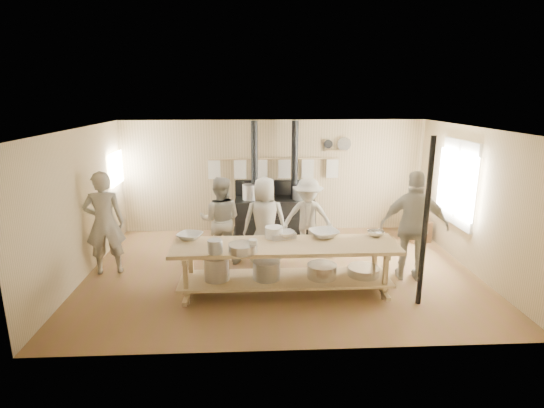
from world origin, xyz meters
name	(u,v)px	position (x,y,z in m)	size (l,w,h in m)	color
ground	(281,271)	(0.00, 0.00, 0.00)	(7.00, 7.00, 0.00)	brown
room_shell	(281,185)	(0.00, 0.00, 1.62)	(7.00, 7.00, 7.00)	tan
window_right	(458,183)	(3.47, 0.60, 1.50)	(0.09, 1.50, 1.65)	beige
left_opening	(116,168)	(-3.45, 2.00, 1.60)	(0.00, 0.90, 0.90)	white
stove	(274,213)	(-0.01, 2.12, 0.52)	(1.90, 0.75, 2.60)	black
towel_rail	(274,166)	(0.00, 2.40, 1.56)	(3.00, 0.04, 0.47)	tan
back_wall_shelf	(337,146)	(1.46, 2.43, 2.00)	(0.63, 0.14, 0.32)	tan
prep_table	(285,263)	(-0.01, -0.90, 0.52)	(3.60, 0.90, 0.85)	tan
support_post	(425,224)	(2.05, -1.35, 1.30)	(0.08, 0.08, 2.60)	black
cook_far_left	(104,223)	(-3.15, 0.11, 0.94)	(0.69, 0.45, 1.88)	#9F9C8D
cook_left	(220,220)	(-1.13, 0.55, 0.84)	(0.81, 0.63, 1.67)	#9F9C8D
cook_center	(265,221)	(-0.28, 0.40, 0.84)	(0.82, 0.54, 1.68)	#9F9C8D
cook_right	(414,226)	(2.25, -0.45, 0.97)	(1.13, 0.47, 1.93)	#9F9C8D
cook_by_window	(308,218)	(0.57, 0.73, 0.80)	(1.03, 0.59, 1.60)	#9F9C8D
chair	(418,228)	(3.15, 1.54, 0.27)	(0.51, 0.51, 0.93)	#533721
bowl_white_a	(190,236)	(-1.55, -0.57, 0.90)	(0.40, 0.40, 0.10)	white
bowl_steel_a	(285,234)	(0.02, -0.57, 0.90)	(0.34, 0.34, 0.11)	silver
bowl_white_b	(324,233)	(0.68, -0.57, 0.91)	(0.47, 0.47, 0.12)	white
bowl_steel_b	(376,234)	(1.55, -0.58, 0.89)	(0.28, 0.28, 0.09)	silver
roasting_pan	(282,235)	(-0.03, -0.57, 0.90)	(0.42, 0.28, 0.09)	#B2B2B7
mixing_bowl_large	(242,248)	(-0.67, -1.23, 0.92)	(0.42, 0.42, 0.13)	silver
bucket_galv	(215,246)	(-1.08, -1.23, 0.95)	(0.22, 0.22, 0.21)	gray
deep_bowl_enamel	(274,232)	(-0.16, -0.57, 0.94)	(0.30, 0.30, 0.19)	white
pitcher	(253,246)	(-0.51, -1.23, 0.95)	(0.13, 0.13, 0.20)	white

